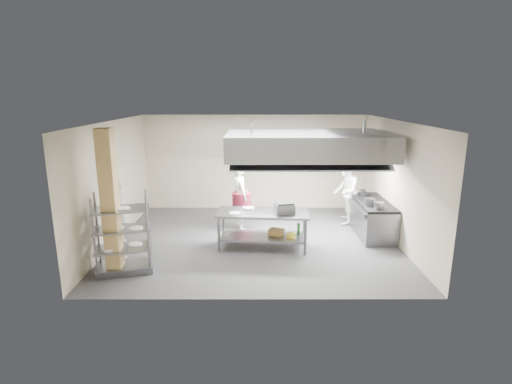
{
  "coord_description": "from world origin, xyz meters",
  "views": [
    {
      "loc": [
        0.0,
        -9.57,
        3.64
      ],
      "look_at": [
        0.02,
        0.2,
        1.22
      ],
      "focal_mm": 28.0,
      "sensor_mm": 36.0,
      "label": 1
    }
  ],
  "objects_px": {
    "cooking_range": "(372,219)",
    "griddle": "(284,208)",
    "pass_rack": "(122,233)",
    "chef_line": "(345,192)",
    "stockpot": "(370,202)",
    "chef_plating": "(118,220)",
    "chef_head": "(240,196)",
    "island": "(263,230)"
  },
  "relations": [
    {
      "from": "chef_head",
      "to": "pass_rack",
      "type": "bearing_deg",
      "value": 120.41
    },
    {
      "from": "chef_line",
      "to": "chef_plating",
      "type": "bearing_deg",
      "value": -48.78
    },
    {
      "from": "griddle",
      "to": "stockpot",
      "type": "distance_m",
      "value": 2.28
    },
    {
      "from": "cooking_range",
      "to": "stockpot",
      "type": "distance_m",
      "value": 0.74
    },
    {
      "from": "chef_plating",
      "to": "griddle",
      "type": "xyz_separation_m",
      "value": [
        3.69,
        0.75,
        0.06
      ]
    },
    {
      "from": "island",
      "to": "pass_rack",
      "type": "xyz_separation_m",
      "value": [
        -2.92,
        -1.3,
        0.39
      ]
    },
    {
      "from": "cooking_range",
      "to": "stockpot",
      "type": "bearing_deg",
      "value": -116.39
    },
    {
      "from": "cooking_range",
      "to": "chef_plating",
      "type": "height_order",
      "value": "chef_plating"
    },
    {
      "from": "island",
      "to": "pass_rack",
      "type": "height_order",
      "value": "pass_rack"
    },
    {
      "from": "chef_line",
      "to": "stockpot",
      "type": "xyz_separation_m",
      "value": [
        0.32,
        -1.32,
        0.06
      ]
    },
    {
      "from": "pass_rack",
      "to": "chef_plating",
      "type": "distance_m",
      "value": 0.58
    },
    {
      "from": "stockpot",
      "to": "island",
      "type": "bearing_deg",
      "value": -167.72
    },
    {
      "from": "griddle",
      "to": "stockpot",
      "type": "relative_size",
      "value": 1.63
    },
    {
      "from": "pass_rack",
      "to": "chef_line",
      "type": "height_order",
      "value": "chef_line"
    },
    {
      "from": "pass_rack",
      "to": "chef_line",
      "type": "relative_size",
      "value": 0.9
    },
    {
      "from": "chef_line",
      "to": "chef_plating",
      "type": "xyz_separation_m",
      "value": [
        -5.56,
        -2.7,
        0.03
      ]
    },
    {
      "from": "pass_rack",
      "to": "chef_plating",
      "type": "bearing_deg",
      "value": 102.63
    },
    {
      "from": "chef_line",
      "to": "griddle",
      "type": "height_order",
      "value": "chef_line"
    },
    {
      "from": "stockpot",
      "to": "chef_line",
      "type": "bearing_deg",
      "value": 103.59
    },
    {
      "from": "chef_head",
      "to": "chef_line",
      "type": "xyz_separation_m",
      "value": [
        2.97,
        0.51,
        0.01
      ]
    },
    {
      "from": "chef_plating",
      "to": "griddle",
      "type": "distance_m",
      "value": 3.76
    },
    {
      "from": "chef_plating",
      "to": "chef_head",
      "type": "bearing_deg",
      "value": 120.05
    },
    {
      "from": "griddle",
      "to": "stockpot",
      "type": "height_order",
      "value": "griddle"
    },
    {
      "from": "cooking_range",
      "to": "stockpot",
      "type": "height_order",
      "value": "stockpot"
    },
    {
      "from": "chef_line",
      "to": "chef_plating",
      "type": "distance_m",
      "value": 6.18
    },
    {
      "from": "cooking_range",
      "to": "chef_line",
      "type": "distance_m",
      "value": 1.16
    },
    {
      "from": "chef_plating",
      "to": "griddle",
      "type": "relative_size",
      "value": 4.37
    },
    {
      "from": "pass_rack",
      "to": "griddle",
      "type": "height_order",
      "value": "pass_rack"
    },
    {
      "from": "cooking_range",
      "to": "griddle",
      "type": "height_order",
      "value": "griddle"
    },
    {
      "from": "chef_head",
      "to": "stockpot",
      "type": "bearing_deg",
      "value": -122.43
    },
    {
      "from": "pass_rack",
      "to": "stockpot",
      "type": "xyz_separation_m",
      "value": [
        5.61,
        1.89,
        0.15
      ]
    },
    {
      "from": "chef_head",
      "to": "chef_plating",
      "type": "relative_size",
      "value": 0.96
    },
    {
      "from": "pass_rack",
      "to": "griddle",
      "type": "xyz_separation_m",
      "value": [
        3.43,
        1.26,
        0.18
      ]
    },
    {
      "from": "island",
      "to": "chef_head",
      "type": "distance_m",
      "value": 1.58
    },
    {
      "from": "chef_plating",
      "to": "stockpot",
      "type": "height_order",
      "value": "chef_plating"
    },
    {
      "from": "cooking_range",
      "to": "griddle",
      "type": "xyz_separation_m",
      "value": [
        -2.39,
        -1.04,
        0.6
      ]
    },
    {
      "from": "chef_head",
      "to": "cooking_range",
      "type": "bearing_deg",
      "value": -115.06
    },
    {
      "from": "stockpot",
      "to": "pass_rack",
      "type": "bearing_deg",
      "value": -161.43
    },
    {
      "from": "island",
      "to": "griddle",
      "type": "bearing_deg",
      "value": -0.35
    },
    {
      "from": "chef_line",
      "to": "chef_head",
      "type": "bearing_deg",
      "value": -64.89
    },
    {
      "from": "chef_head",
      "to": "chef_plating",
      "type": "bearing_deg",
      "value": 111.49
    },
    {
      "from": "pass_rack",
      "to": "chef_line",
      "type": "xyz_separation_m",
      "value": [
        5.3,
        3.2,
        0.09
      ]
    }
  ]
}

